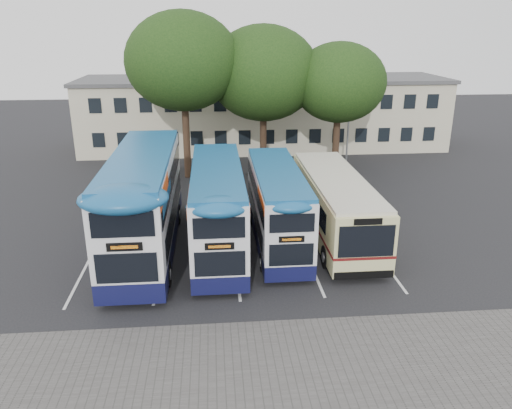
{
  "coord_description": "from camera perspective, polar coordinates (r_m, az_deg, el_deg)",
  "views": [
    {
      "loc": [
        -4.67,
        -18.21,
        10.63
      ],
      "look_at": [
        -2.63,
        5.0,
        2.2
      ],
      "focal_mm": 35.0,
      "sensor_mm": 36.0,
      "label": 1
    }
  ],
  "objects": [
    {
      "name": "paving_strip",
      "position": [
        17.16,
        5.29,
        -18.46
      ],
      "size": [
        40.0,
        6.0,
        0.01
      ],
      "primitive_type": "cube",
      "color": "#595654",
      "rests_on": "ground"
    },
    {
      "name": "bay_lines",
      "position": [
        25.54,
        -2.52,
        -4.71
      ],
      "size": [
        14.12,
        11.0,
        0.01
      ],
      "color": "silver",
      "rests_on": "ground"
    },
    {
      "name": "bus_single",
      "position": [
        26.49,
        9.01,
        0.28
      ],
      "size": [
        2.79,
        10.94,
        3.26
      ],
      "color": "beige",
      "rests_on": "ground"
    },
    {
      "name": "depot_building",
      "position": [
        46.05,
        0.87,
        10.54
      ],
      "size": [
        32.4,
        8.4,
        6.2
      ],
      "color": "beige",
      "rests_on": "ground"
    },
    {
      "name": "lamp_post",
      "position": [
        40.03,
        10.7,
        11.59
      ],
      "size": [
        0.25,
        1.05,
        9.06
      ],
      "color": "gray",
      "rests_on": "ground"
    },
    {
      "name": "bus_dd_mid",
      "position": [
        24.41,
        -4.41,
        -0.04
      ],
      "size": [
        2.47,
        10.17,
        4.24
      ],
      "color": "#10113A",
      "rests_on": "ground"
    },
    {
      "name": "ground",
      "position": [
        21.59,
        8.25,
        -9.82
      ],
      "size": [
        120.0,
        120.0,
        0.0
      ],
      "primitive_type": "plane",
      "color": "black",
      "rests_on": "ground"
    },
    {
      "name": "tree_mid",
      "position": [
        37.14,
        0.86,
        14.76
      ],
      "size": [
        8.03,
        8.03,
        10.73
      ],
      "color": "black",
      "rests_on": "ground"
    },
    {
      "name": "bus_dd_right",
      "position": [
        25.09,
        2.42,
        0.15
      ],
      "size": [
        2.28,
        9.42,
        3.92
      ],
      "color": "#10113A",
      "rests_on": "ground"
    },
    {
      "name": "bus_dd_left",
      "position": [
        24.73,
        -12.66,
        0.66
      ],
      "size": [
        2.84,
        11.71,
        4.88
      ],
      "color": "#10113A",
      "rests_on": "ground"
    },
    {
      "name": "tree_left",
      "position": [
        35.87,
        -8.37,
        15.88
      ],
      "size": [
        7.93,
        7.93,
        11.64
      ],
      "color": "black",
      "rests_on": "ground"
    },
    {
      "name": "tree_right",
      "position": [
        36.99,
        9.49,
        13.57
      ],
      "size": [
        6.66,
        6.66,
        9.58
      ],
      "color": "black",
      "rests_on": "ground"
    }
  ]
}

